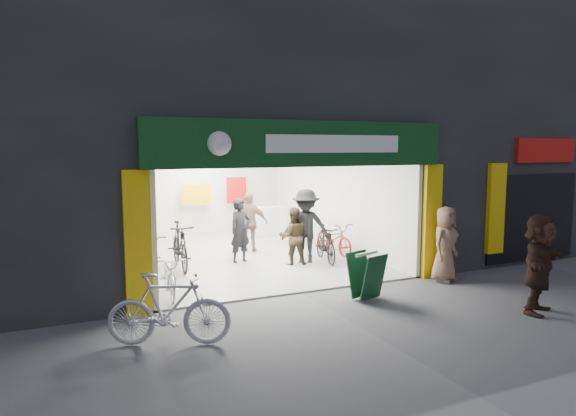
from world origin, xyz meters
TOP-DOWN VIEW (x-y plane):
  - ground at (0.00, 0.00)m, footprint 60.00×60.00m
  - building at (0.91, 4.99)m, footprint 17.00×10.27m
  - bike_left_front at (-2.50, 0.95)m, footprint 0.71×1.65m
  - bike_left_midfront at (-1.80, 3.13)m, footprint 0.66×1.97m
  - bike_left_midback at (-2.50, 2.98)m, footprint 0.94×1.93m
  - bike_left_back at (-2.50, 3.84)m, footprint 0.84×1.99m
  - bike_right_front at (1.80, 2.30)m, footprint 0.79×1.69m
  - bike_right_mid at (2.50, 3.08)m, footprint 0.69×1.76m
  - bike_right_back at (2.28, 4.96)m, footprint 0.48×1.68m
  - parked_bike at (-3.05, -1.63)m, footprint 1.92×1.20m
  - customer_a at (-0.24, 3.11)m, footprint 0.71×0.58m
  - customer_b at (0.89, 2.34)m, footprint 0.84×0.73m
  - customer_c at (1.27, 2.39)m, footprint 1.43×1.24m
  - customer_d at (0.45, 4.28)m, footprint 1.09×0.86m
  - pedestrian_near at (3.30, -0.46)m, footprint 0.97×0.82m
  - pedestrian_far at (3.32, -2.87)m, footprint 1.73×1.25m
  - sandwich_board at (0.97, -0.88)m, footprint 0.73×0.74m

SIDE VIEW (x-z plane):
  - ground at x=0.00m, z-range 0.00..0.00m
  - bike_left_front at x=-2.50m, z-range 0.00..0.84m
  - bike_right_mid at x=2.50m, z-range 0.00..0.91m
  - bike_left_midback at x=-2.50m, z-range 0.00..0.97m
  - bike_right_front at x=1.80m, z-range 0.00..0.98m
  - sandwich_board at x=0.97m, z-range 0.05..0.95m
  - bike_right_back at x=2.28m, z-range 0.00..1.01m
  - parked_bike at x=-3.05m, z-range 0.00..1.12m
  - bike_left_back at x=-2.50m, z-range 0.00..1.16m
  - bike_left_midfront at x=-1.80m, z-range 0.00..1.17m
  - customer_b at x=0.89m, z-range 0.00..1.48m
  - customer_a at x=-0.24m, z-range 0.00..1.69m
  - pedestrian_near at x=3.30m, z-range 0.00..1.69m
  - customer_d at x=0.45m, z-range 0.00..1.72m
  - pedestrian_far at x=3.32m, z-range 0.00..1.81m
  - customer_c at x=1.27m, z-range 0.00..1.92m
  - building at x=0.91m, z-range 0.31..8.31m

